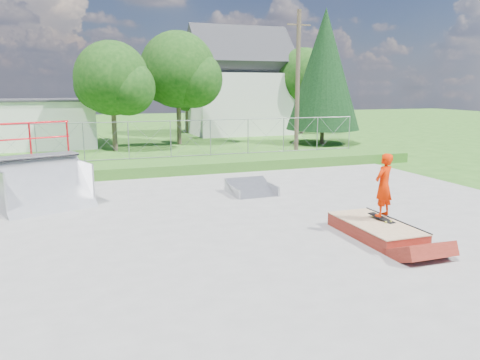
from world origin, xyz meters
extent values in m
plane|color=#2B5E1A|center=(0.00, 0.00, 0.00)|extent=(120.00, 120.00, 0.00)
cube|color=gray|center=(0.00, 0.00, 0.02)|extent=(20.00, 16.00, 0.04)
cube|color=#2B5E1A|center=(0.00, 9.50, 0.25)|extent=(24.00, 3.00, 0.50)
cube|color=maroon|center=(2.84, -2.01, 0.19)|extent=(1.30, 2.68, 0.37)
cube|color=tan|center=(2.84, -2.01, 0.39)|extent=(1.32, 2.70, 0.03)
cube|color=black|center=(3.12, -1.87, 0.45)|extent=(0.38, 0.82, 0.13)
imported|color=red|center=(3.12, -1.87, 1.28)|extent=(0.71, 0.60, 1.66)
cube|color=silver|center=(-8.00, 22.00, 1.50)|extent=(10.00, 6.00, 3.00)
cube|color=silver|center=(9.00, 26.00, 2.50)|extent=(8.00, 6.00, 5.00)
cube|color=#313136|center=(9.00, 26.00, 5.90)|extent=(8.40, 6.08, 6.08)
cylinder|color=brown|center=(7.50, 12.00, 4.00)|extent=(0.24, 0.24, 8.00)
cylinder|color=brown|center=(-2.00, 18.00, 1.22)|extent=(0.30, 0.30, 2.45)
sphere|color=#123A0F|center=(-2.00, 18.00, 4.41)|extent=(4.48, 4.48, 4.48)
sphere|color=#123A0F|center=(-1.16, 17.44, 3.85)|extent=(3.36, 3.36, 3.36)
cylinder|color=brown|center=(2.50, 20.00, 1.40)|extent=(0.30, 0.30, 2.80)
sphere|color=#123A0F|center=(2.50, 20.00, 5.04)|extent=(5.12, 5.12, 5.12)
sphere|color=#123A0F|center=(3.46, 19.36, 4.40)|extent=(3.84, 3.84, 3.84)
cylinder|color=brown|center=(14.00, 24.00, 1.31)|extent=(0.30, 0.30, 2.62)
sphere|color=#123A0F|center=(14.00, 24.00, 4.72)|extent=(4.80, 4.80, 4.80)
sphere|color=#123A0F|center=(14.90, 23.40, 4.12)|extent=(3.60, 3.60, 3.60)
cylinder|color=brown|center=(5.00, 28.00, 1.05)|extent=(0.30, 0.30, 2.10)
sphere|color=#123A0F|center=(5.00, 28.00, 3.78)|extent=(3.84, 3.84, 3.84)
sphere|color=#123A0F|center=(5.72, 27.52, 3.30)|extent=(2.88, 2.88, 2.88)
cylinder|color=brown|center=(12.00, 17.00, 0.60)|extent=(0.28, 0.28, 1.20)
cone|color=black|center=(12.00, 17.00, 5.05)|extent=(5.04, 5.04, 8.10)
camera|label=1|loc=(-4.44, -11.85, 3.84)|focal=35.00mm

